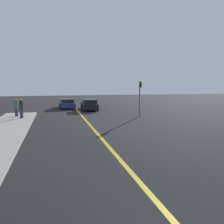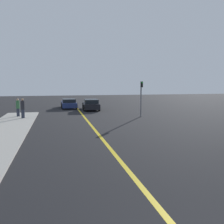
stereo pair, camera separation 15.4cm
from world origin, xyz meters
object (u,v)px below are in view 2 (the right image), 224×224
(pedestrian_mid_group, at_px, (18,107))
(pedestrian_near_curb, at_px, (23,108))
(car_near_right_lane, at_px, (91,105))
(car_ahead_center, at_px, (69,103))
(traffic_light, at_px, (141,95))

(pedestrian_mid_group, bearing_deg, pedestrian_near_curb, -65.43)
(car_near_right_lane, relative_size, car_ahead_center, 0.98)
(car_near_right_lane, distance_m, car_ahead_center, 3.76)
(car_near_right_lane, distance_m, pedestrian_near_curb, 9.31)
(car_near_right_lane, bearing_deg, car_ahead_center, 133.91)
(traffic_light, bearing_deg, car_near_right_lane, 118.73)
(car_near_right_lane, height_order, traffic_light, traffic_light)
(car_ahead_center, relative_size, pedestrian_mid_group, 2.72)
(pedestrian_near_curb, xyz_separation_m, traffic_light, (10.78, -0.81, 1.11))
(car_ahead_center, xyz_separation_m, pedestrian_near_curb, (-4.50, -9.03, 0.41))
(traffic_light, bearing_deg, car_ahead_center, 122.57)
(pedestrian_mid_group, distance_m, traffic_light, 11.62)
(car_near_right_lane, height_order, pedestrian_mid_group, pedestrian_mid_group)
(car_ahead_center, distance_m, traffic_light, 11.78)
(pedestrian_near_curb, bearing_deg, car_near_right_lane, 41.69)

